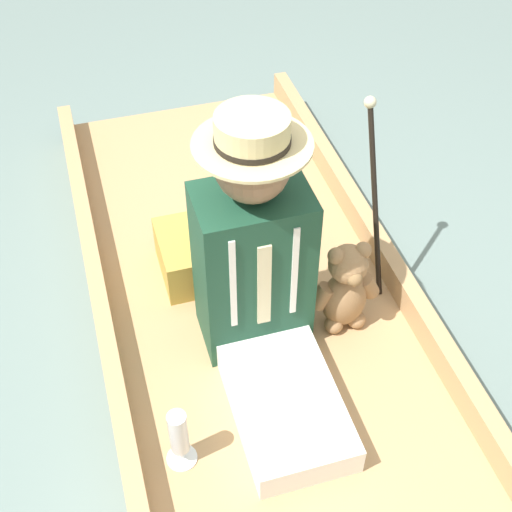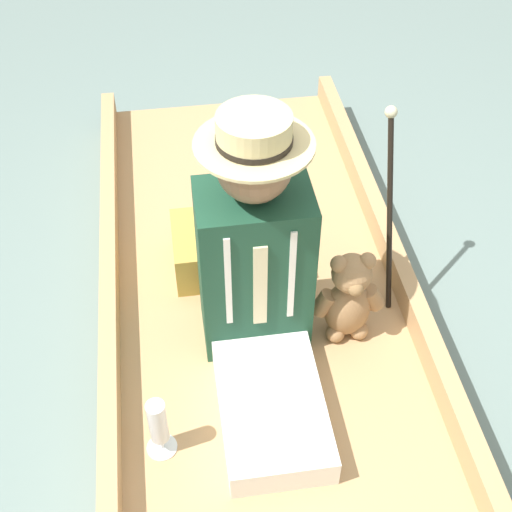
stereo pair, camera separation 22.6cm
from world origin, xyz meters
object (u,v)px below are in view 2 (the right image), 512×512
(seated_person, at_px, (258,277))
(teddy_bear, at_px, (349,298))
(walking_cane, at_px, (390,192))
(wine_glass, at_px, (158,424))

(seated_person, bearing_deg, teddy_bear, -164.67)
(teddy_bear, bearing_deg, walking_cane, -125.99)
(seated_person, bearing_deg, walking_cane, -139.30)
(seated_person, bearing_deg, wine_glass, 57.07)
(wine_glass, bearing_deg, walking_cane, -143.55)
(teddy_bear, height_order, wine_glass, teddy_bear)
(seated_person, distance_m, teddy_bear, 0.37)
(wine_glass, bearing_deg, seated_person, -134.79)
(teddy_bear, xyz_separation_m, walking_cane, (-0.19, -0.26, 0.23))
(seated_person, relative_size, walking_cane, 1.31)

